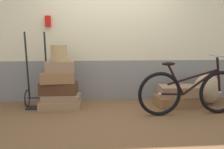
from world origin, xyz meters
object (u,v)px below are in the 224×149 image
(suitcase_0, at_px, (60,104))
(suitcase_6, at_px, (178,91))
(suitcase_2, at_px, (59,88))
(suitcase_4, at_px, (60,67))
(luggage_trolley, at_px, (38,91))
(wicker_basket, at_px, (59,53))
(burlap_sack, at_px, (207,89))
(suitcase_1, at_px, (62,97))
(suitcase_5, at_px, (177,100))
(bicycle, at_px, (190,92))
(suitcase_3, at_px, (58,78))

(suitcase_0, bearing_deg, suitcase_6, 0.48)
(suitcase_2, height_order, suitcase_4, suitcase_4)
(suitcase_2, height_order, luggage_trolley, luggage_trolley)
(wicker_basket, distance_m, burlap_sack, 2.82)
(suitcase_4, height_order, suitcase_6, suitcase_4)
(suitcase_1, relative_size, suitcase_5, 0.86)
(wicker_basket, relative_size, burlap_sack, 0.51)
(suitcase_1, xyz_separation_m, suitcase_2, (-0.05, 0.04, 0.16))
(suitcase_4, distance_m, suitcase_6, 2.17)
(wicker_basket, distance_m, bicycle, 2.28)
(suitcase_1, relative_size, burlap_sack, 1.15)
(suitcase_0, height_order, burlap_sack, burlap_sack)
(suitcase_6, distance_m, luggage_trolley, 2.56)
(suitcase_2, distance_m, luggage_trolley, 0.41)
(suitcase_4, xyz_separation_m, luggage_trolley, (-0.44, 0.14, -0.45))
(suitcase_1, distance_m, suitcase_2, 0.17)
(suitcase_1, height_order, suitcase_2, suitcase_2)
(suitcase_4, bearing_deg, luggage_trolley, 158.88)
(suitcase_5, distance_m, bicycle, 0.57)
(suitcase_6, relative_size, burlap_sack, 1.21)
(suitcase_6, relative_size, luggage_trolley, 0.51)
(suitcase_3, height_order, wicker_basket, wicker_basket)
(suitcase_4, distance_m, burlap_sack, 2.76)
(suitcase_3, distance_m, suitcase_6, 2.18)
(wicker_basket, bearing_deg, luggage_trolley, 163.39)
(wicker_basket, height_order, luggage_trolley, luggage_trolley)
(suitcase_3, relative_size, luggage_trolley, 0.42)
(suitcase_5, bearing_deg, suitcase_4, 173.60)
(suitcase_5, distance_m, wicker_basket, 2.29)
(suitcase_0, height_order, luggage_trolley, luggage_trolley)
(suitcase_4, relative_size, luggage_trolley, 0.36)
(suitcase_2, distance_m, wicker_basket, 0.62)
(suitcase_3, xyz_separation_m, wicker_basket, (0.03, 0.03, 0.42))
(suitcase_2, xyz_separation_m, suitcase_4, (0.04, -0.03, 0.38))
(suitcase_1, xyz_separation_m, burlap_sack, (2.71, 0.10, 0.08))
(suitcase_3, distance_m, luggage_trolley, 0.50)
(burlap_sack, distance_m, bicycle, 0.84)
(suitcase_5, height_order, wicker_basket, wicker_basket)
(suitcase_0, bearing_deg, suitcase_4, 13.36)
(suitcase_4, height_order, burlap_sack, suitcase_4)
(luggage_trolley, relative_size, bicycle, 0.78)
(suitcase_3, bearing_deg, bicycle, -17.80)
(suitcase_0, distance_m, suitcase_1, 0.13)
(suitcase_6, bearing_deg, suitcase_0, -178.08)
(wicker_basket, bearing_deg, suitcase_5, -0.11)
(suitcase_0, distance_m, suitcase_6, 2.15)
(suitcase_1, distance_m, wicker_basket, 0.78)
(luggage_trolley, xyz_separation_m, bicycle, (2.56, -0.63, 0.08))
(suitcase_1, relative_size, suitcase_2, 1.02)
(suitcase_0, xyz_separation_m, suitcase_4, (0.02, 0.00, 0.67))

